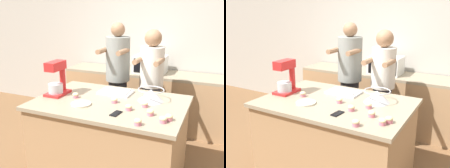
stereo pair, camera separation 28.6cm
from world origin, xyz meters
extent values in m
cube|color=#B2ADA3|center=(0.00, 1.92, 1.35)|extent=(10.00, 0.06, 2.70)
cube|color=#A87F56|center=(0.00, 0.00, 0.44)|extent=(1.57, 1.03, 0.88)
cube|color=gray|center=(0.00, 0.00, 0.90)|extent=(1.63, 1.10, 0.04)
cube|color=#A87F56|center=(0.00, 1.57, 0.43)|extent=(2.80, 0.60, 0.86)
cube|color=gray|center=(0.00, 1.57, 0.88)|extent=(2.80, 0.60, 0.04)
cylinder|color=#232328|center=(-0.25, 0.83, 0.46)|extent=(0.26, 0.26, 0.92)
cylinder|color=gray|center=(-0.25, 0.83, 1.23)|extent=(0.33, 0.33, 0.60)
sphere|color=#936B4C|center=(-0.25, 0.83, 1.62)|extent=(0.19, 0.19, 0.19)
cylinder|color=#936B4C|center=(-0.39, 0.66, 1.36)|extent=(0.06, 0.34, 0.06)
cylinder|color=#936B4C|center=(-0.11, 0.66, 1.36)|extent=(0.06, 0.34, 0.06)
cylinder|color=#33384C|center=(0.24, 0.83, 0.45)|extent=(0.24, 0.24, 0.90)
cylinder|color=silver|center=(0.24, 0.83, 1.16)|extent=(0.31, 0.31, 0.52)
sphere|color=#936B4C|center=(0.24, 0.83, 1.53)|extent=(0.22, 0.22, 0.22)
cylinder|color=#936B4C|center=(0.11, 0.66, 1.27)|extent=(0.06, 0.34, 0.06)
cylinder|color=#936B4C|center=(0.37, 0.66, 1.27)|extent=(0.06, 0.34, 0.06)
cube|color=red|center=(-0.66, -0.03, 0.93)|extent=(0.20, 0.30, 0.03)
cylinder|color=red|center=(-0.66, 0.09, 1.08)|extent=(0.07, 0.07, 0.27)
cube|color=red|center=(-0.66, -0.04, 1.27)|extent=(0.13, 0.26, 0.10)
cylinder|color=#BCBCC1|center=(-0.66, -0.07, 1.00)|extent=(0.17, 0.17, 0.11)
cone|color=#BCBCC1|center=(0.40, 0.19, 0.98)|extent=(0.28, 0.28, 0.13)
torus|color=#BCBCC1|center=(0.40, 0.19, 1.04)|extent=(0.29, 0.29, 0.01)
cube|color=silver|center=(-0.05, 0.28, 0.93)|extent=(0.39, 0.26, 0.02)
cube|color=white|center=(-0.05, 0.28, 0.95)|extent=(0.32, 0.21, 0.02)
cube|color=silver|center=(0.02, 1.57, 1.03)|extent=(0.50, 0.39, 0.27)
cube|color=black|center=(-0.03, 1.37, 1.03)|extent=(0.34, 0.01, 0.22)
cube|color=#2D2D2D|center=(0.19, 1.37, 1.03)|extent=(0.10, 0.01, 0.22)
cube|color=black|center=(0.20, -0.31, 0.92)|extent=(0.09, 0.15, 0.01)
cube|color=black|center=(0.20, -0.31, 0.93)|extent=(0.08, 0.14, 0.00)
cylinder|color=beige|center=(-0.24, -0.22, 0.93)|extent=(0.21, 0.21, 0.02)
cylinder|color=#D17084|center=(0.47, -0.46, 0.93)|extent=(0.07, 0.07, 0.03)
ellipsoid|color=beige|center=(0.47, -0.46, 0.96)|extent=(0.07, 0.07, 0.04)
cylinder|color=#D17084|center=(0.40, -0.02, 0.93)|extent=(0.07, 0.07, 0.03)
ellipsoid|color=beige|center=(0.40, -0.02, 0.96)|extent=(0.07, 0.07, 0.04)
cylinder|color=#D17084|center=(0.07, -0.03, 0.93)|extent=(0.07, 0.07, 0.03)
ellipsoid|color=beige|center=(0.07, -0.03, 0.96)|extent=(0.07, 0.07, 0.04)
cylinder|color=#D17084|center=(0.28, -0.17, 0.93)|extent=(0.07, 0.07, 0.03)
ellipsoid|color=beige|center=(0.28, -0.17, 0.96)|extent=(0.07, 0.07, 0.04)
cylinder|color=#D17084|center=(0.51, -0.21, 0.93)|extent=(0.07, 0.07, 0.03)
ellipsoid|color=beige|center=(0.51, -0.21, 0.96)|extent=(0.07, 0.07, 0.04)
cylinder|color=#D17084|center=(-0.40, -0.05, 0.93)|extent=(0.07, 0.07, 0.03)
ellipsoid|color=beige|center=(-0.40, -0.05, 0.96)|extent=(0.07, 0.07, 0.04)
cylinder|color=#D17084|center=(0.70, -0.26, 0.93)|extent=(0.07, 0.07, 0.03)
ellipsoid|color=beige|center=(0.70, -0.26, 0.96)|extent=(0.07, 0.07, 0.04)
cylinder|color=#D17084|center=(0.66, -0.33, 0.93)|extent=(0.07, 0.07, 0.03)
ellipsoid|color=beige|center=(0.66, -0.33, 0.96)|extent=(0.07, 0.07, 0.04)
camera|label=1|loc=(1.10, -2.46, 1.89)|focal=42.00mm
camera|label=2|loc=(1.35, -2.34, 1.89)|focal=42.00mm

